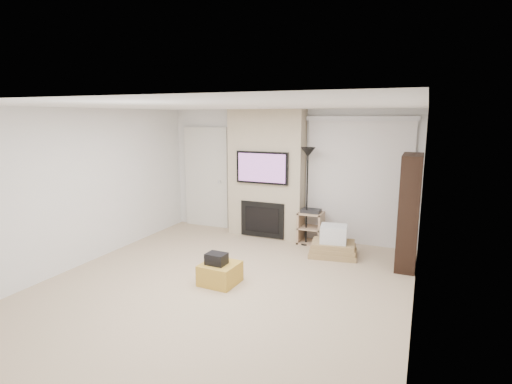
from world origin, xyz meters
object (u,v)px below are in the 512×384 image
at_px(floor_lamp, 308,169).
at_px(bookshelf, 409,212).
at_px(box_stack, 333,244).
at_px(ottoman, 220,273).
at_px(av_stand, 311,225).

bearing_deg(floor_lamp, bookshelf, -15.03).
height_order(floor_lamp, box_stack, floor_lamp).
distance_m(ottoman, av_stand, 2.42).
relative_size(ottoman, av_stand, 0.76).
xyz_separation_m(floor_lamp, av_stand, (0.07, 0.07, -1.08)).
height_order(ottoman, floor_lamp, floor_lamp).
xyz_separation_m(ottoman, av_stand, (0.70, 2.31, 0.20)).
distance_m(box_stack, bookshelf, 1.37).
distance_m(av_stand, bookshelf, 1.89).
xyz_separation_m(av_stand, bookshelf, (1.72, -0.55, 0.55)).
xyz_separation_m(ottoman, box_stack, (1.24, 1.80, 0.05)).
bearing_deg(box_stack, ottoman, -124.66).
bearing_deg(bookshelf, ottoman, -144.01).
xyz_separation_m(ottoman, floor_lamp, (0.63, 2.24, 1.28)).
height_order(ottoman, box_stack, box_stack).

